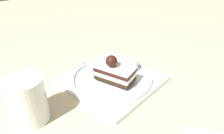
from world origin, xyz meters
TOP-DOWN VIEW (x-y plane):
  - ground_plane at (0.00, 0.00)m, footprint 2.40×2.40m
  - dessert_plate at (-0.00, 0.00)m, footprint 0.29×0.29m
  - cake_slice at (0.01, -0.00)m, footprint 0.12×0.10m
  - whipped_cream_dollop at (-0.01, 0.08)m, footprint 0.04×0.04m
  - fork at (-0.07, -0.02)m, footprint 0.12×0.04m
  - drink_glass_near at (0.02, -0.23)m, footprint 0.08×0.08m

SIDE VIEW (x-z plane):
  - ground_plane at x=0.00m, z-range 0.00..0.00m
  - dessert_plate at x=0.00m, z-range 0.00..0.02m
  - fork at x=-0.07m, z-range 0.02..0.02m
  - whipped_cream_dollop at x=-0.01m, z-range 0.02..0.05m
  - cake_slice at x=0.01m, z-range 0.01..0.08m
  - drink_glass_near at x=0.02m, z-range -0.01..0.10m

